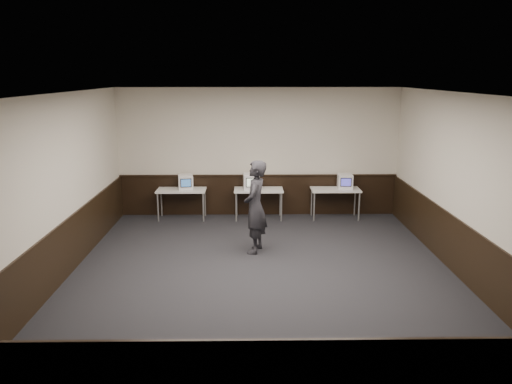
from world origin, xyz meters
The scene contains 17 objects.
floor centered at (0.00, 0.00, 0.00)m, with size 8.00×8.00×0.00m, color black.
ceiling centered at (0.00, 0.00, 3.20)m, with size 8.00×8.00×0.00m, color white.
back_wall centered at (0.00, 4.00, 1.60)m, with size 7.00×7.00×0.00m, color beige.
front_wall centered at (0.00, -4.00, 1.60)m, with size 7.00×7.00×0.00m, color beige.
left_wall centered at (-3.50, 0.00, 1.60)m, with size 8.00×8.00×0.00m, color beige.
right_wall centered at (3.50, 0.00, 1.60)m, with size 8.00×8.00×0.00m, color beige.
wainscot_back centered at (0.00, 3.98, 0.50)m, with size 6.98×0.04×1.00m, color black.
wainscot_left centered at (-3.48, 0.00, 0.50)m, with size 0.04×7.98×1.00m, color black.
wainscot_right centered at (3.48, 0.00, 0.50)m, with size 0.04×7.98×1.00m, color black.
wainscot_rail centered at (0.00, 3.96, 1.02)m, with size 6.98×0.06×0.04m, color black.
desk_left centered at (-1.90, 3.60, 0.68)m, with size 1.20×0.60×0.75m.
desk_center centered at (0.00, 3.60, 0.68)m, with size 1.20×0.60×0.75m.
desk_right centered at (1.90, 3.60, 0.68)m, with size 1.20×0.60×0.75m.
emac_left centered at (-1.79, 3.62, 0.93)m, with size 0.41×0.43×0.35m.
emac_center centered at (-0.18, 3.59, 0.94)m, with size 0.41×0.44×0.38m.
emac_right centered at (2.14, 3.64, 0.93)m, with size 0.38×0.40×0.36m.
person centered at (-0.11, 1.22, 0.93)m, with size 0.68×0.45×1.87m, color #232328.
Camera 1 is at (-0.24, -8.36, 3.51)m, focal length 35.00 mm.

